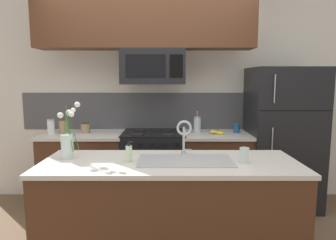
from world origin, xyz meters
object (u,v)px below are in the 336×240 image
microwave (153,67)px  dish_soap_bottle (129,153)px  coffee_tin (236,128)px  stove_range (154,169)px  storage_jar_tall (51,127)px  flower_vase (67,142)px  french_press (197,125)px  refrigerator (281,138)px  drinking_glass (244,155)px  banana_bunch (217,132)px  storage_jar_medium (63,126)px  sink_faucet (184,133)px  storage_jar_short (85,128)px

microwave → dish_soap_bottle: 1.45m
coffee_tin → dish_soap_bottle: (-1.16, -1.32, 0.01)m
dish_soap_bottle → stove_range: bearing=83.9°
storage_jar_tall → flower_vase: size_ratio=0.37×
french_press → microwave: bearing=-171.4°
storage_jar_tall → flower_vase: 1.28m
french_press → flower_vase: flower_vase is taller
refrigerator → coffee_tin: size_ratio=15.48×
drinking_glass → dish_soap_bottle: bearing=177.7°
banana_bunch → storage_jar_tall: bearing=179.1°
storage_jar_tall → banana_bunch: storage_jar_tall is taller
storage_jar_tall → drinking_glass: bearing=-32.4°
microwave → flower_vase: 1.47m
microwave → refrigerator: 1.79m
stove_range → microwave: microwave is taller
drinking_glass → storage_jar_medium: bearing=144.8°
drinking_glass → refrigerator: bearing=58.9°
sink_faucet → microwave: bearing=107.0°
storage_jar_short → sink_faucet: size_ratio=0.41×
storage_jar_tall → drinking_glass: storage_jar_tall is taller
stove_range → storage_jar_tall: (-1.24, -0.03, 0.54)m
storage_jar_tall → sink_faucet: size_ratio=0.57×
storage_jar_medium → flower_vase: (0.45, -1.19, 0.05)m
microwave → drinking_glass: bearing=-58.9°
storage_jar_medium → flower_vase: bearing=-69.2°
storage_jar_short → dish_soap_bottle: bearing=-61.6°
coffee_tin → sink_faucet: 1.32m
microwave → coffee_tin: size_ratio=6.77×
refrigerator → storage_jar_short: refrigerator is taller
dish_soap_bottle → drinking_glass: size_ratio=1.35×
french_press → drinking_glass: bearing=-80.1°
sink_faucet → drinking_glass: (0.46, -0.25, -0.14)m
stove_range → banana_bunch: 0.91m
storage_jar_short → french_press: bearing=0.8°
refrigerator → stove_range: bearing=-179.3°
sink_faucet → drinking_glass: sink_faucet is taller
storage_jar_short → microwave: bearing=-4.1°
microwave → storage_jar_tall: (-1.24, -0.01, -0.71)m
stove_range → refrigerator: (1.58, 0.02, 0.39)m
banana_bunch → coffee_tin: bearing=23.8°
microwave → storage_jar_medium: (-1.11, 0.04, -0.71)m
storage_jar_short → banana_bunch: storage_jar_short is taller
storage_jar_tall → storage_jar_short: 0.40m
banana_bunch → french_press: size_ratio=0.71×
banana_bunch → sink_faucet: size_ratio=0.62×
flower_vase → sink_faucet: bearing=6.7°
banana_bunch → drinking_glass: (0.00, -1.25, 0.04)m
refrigerator → drinking_glass: size_ratio=13.97×
storage_jar_short → dish_soap_bottle: dish_soap_bottle is taller
storage_jar_short → flower_vase: bearing=-81.1°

